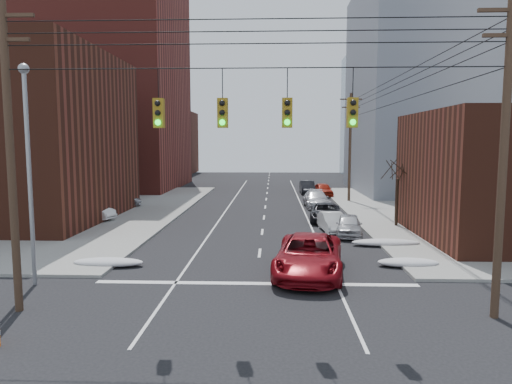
# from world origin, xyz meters

# --- Properties ---
(ground) EXTENTS (160.00, 160.00, 0.00)m
(ground) POSITION_xyz_m (0.00, 0.00, 0.00)
(ground) COLOR black
(ground) RESTS_ON ground
(building_brick_tall) EXTENTS (24.00, 20.00, 30.00)m
(building_brick_tall) POSITION_xyz_m (-24.00, 48.00, 15.00)
(building_brick_tall) COLOR maroon
(building_brick_tall) RESTS_ON ground
(building_brick_far) EXTENTS (22.00, 18.00, 12.00)m
(building_brick_far) POSITION_xyz_m (-26.00, 74.00, 6.00)
(building_brick_far) COLOR #502418
(building_brick_far) RESTS_ON ground
(building_office) EXTENTS (22.00, 20.00, 25.00)m
(building_office) POSITION_xyz_m (22.00, 44.00, 12.50)
(building_office) COLOR gray
(building_office) RESTS_ON ground
(building_glass) EXTENTS (20.00, 18.00, 22.00)m
(building_glass) POSITION_xyz_m (24.00, 70.00, 11.00)
(building_glass) COLOR gray
(building_glass) RESTS_ON ground
(utility_pole_left) EXTENTS (2.20, 0.28, 11.00)m
(utility_pole_left) POSITION_xyz_m (-8.50, 3.00, 5.78)
(utility_pole_left) COLOR #473323
(utility_pole_left) RESTS_ON ground
(utility_pole_right) EXTENTS (2.20, 0.28, 11.00)m
(utility_pole_right) POSITION_xyz_m (8.50, 3.00, 5.78)
(utility_pole_right) COLOR #473323
(utility_pole_right) RESTS_ON ground
(utility_pole_far) EXTENTS (2.20, 0.28, 11.00)m
(utility_pole_far) POSITION_xyz_m (8.50, 34.00, 5.78)
(utility_pole_far) COLOR #473323
(utility_pole_far) RESTS_ON ground
(traffic_signals) EXTENTS (17.00, 0.42, 2.02)m
(traffic_signals) POSITION_xyz_m (0.10, 2.97, 7.17)
(traffic_signals) COLOR black
(traffic_signals) RESTS_ON ground
(street_light) EXTENTS (0.44, 0.44, 9.32)m
(street_light) POSITION_xyz_m (-9.50, 6.00, 5.54)
(street_light) COLOR gray
(street_light) RESTS_ON ground
(bare_tree) EXTENTS (2.09, 2.20, 4.93)m
(bare_tree) POSITION_xyz_m (9.59, 20.00, 2.32)
(bare_tree) COLOR black
(bare_tree) RESTS_ON ground
(snow_nw) EXTENTS (3.50, 1.08, 0.42)m
(snow_nw) POSITION_xyz_m (-7.40, 9.00, 0.21)
(snow_nw) COLOR silver
(snow_nw) RESTS_ON ground
(snow_ne) EXTENTS (3.00, 1.08, 0.42)m
(snow_ne) POSITION_xyz_m (7.40, 9.50, 0.21)
(snow_ne) COLOR silver
(snow_ne) RESTS_ON ground
(snow_east_far) EXTENTS (4.00, 1.08, 0.42)m
(snow_east_far) POSITION_xyz_m (7.40, 14.00, 0.21)
(snow_east_far) COLOR silver
(snow_east_far) RESTS_ON ground
(red_pickup) EXTENTS (3.78, 6.79, 1.80)m
(red_pickup) POSITION_xyz_m (2.40, 8.00, 0.90)
(red_pickup) COLOR maroon
(red_pickup) RESTS_ON ground
(parked_car_a) EXTENTS (2.21, 4.31, 1.41)m
(parked_car_a) POSITION_xyz_m (5.70, 16.94, 0.70)
(parked_car_a) COLOR #B2B3B7
(parked_car_a) RESTS_ON ground
(parked_car_b) EXTENTS (1.77, 4.10, 1.31)m
(parked_car_b) POSITION_xyz_m (4.80, 18.26, 0.66)
(parked_car_b) COLOR silver
(parked_car_b) RESTS_ON ground
(parked_car_c) EXTENTS (2.81, 5.21, 1.39)m
(parked_car_c) POSITION_xyz_m (4.80, 22.40, 0.70)
(parked_car_c) COLOR black
(parked_car_c) RESTS_ON ground
(parked_car_d) EXTENTS (2.40, 5.41, 1.54)m
(parked_car_d) POSITION_xyz_m (4.80, 29.93, 0.77)
(parked_car_d) COLOR #BBBABF
(parked_car_d) RESTS_ON ground
(parked_car_e) EXTENTS (2.14, 4.54, 1.50)m
(parked_car_e) POSITION_xyz_m (6.40, 39.02, 0.75)
(parked_car_e) COLOR maroon
(parked_car_e) RESTS_ON ground
(parked_car_f) EXTENTS (1.68, 4.67, 1.53)m
(parked_car_f) POSITION_xyz_m (4.80, 41.64, 0.77)
(parked_car_f) COLOR black
(parked_car_f) RESTS_ON ground
(lot_car_a) EXTENTS (4.32, 2.46, 1.35)m
(lot_car_a) POSITION_xyz_m (-13.44, 21.51, 0.82)
(lot_car_a) COLOR white
(lot_car_a) RESTS_ON sidewalk_nw
(lot_car_b) EXTENTS (5.07, 3.69, 1.28)m
(lot_car_b) POSITION_xyz_m (-13.81, 28.72, 0.79)
(lot_car_b) COLOR #B7B6BC
(lot_car_b) RESTS_ON sidewalk_nw
(lot_car_d) EXTENTS (3.99, 2.47, 1.27)m
(lot_car_d) POSITION_xyz_m (-16.07, 25.21, 0.78)
(lot_car_d) COLOR #B4B4B9
(lot_car_d) RESTS_ON sidewalk_nw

